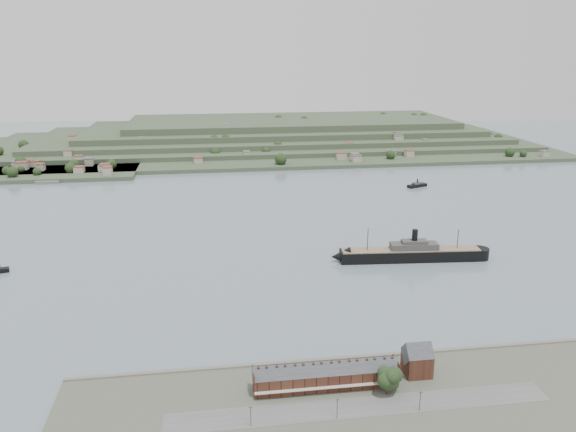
{
  "coord_description": "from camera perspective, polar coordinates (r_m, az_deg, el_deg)",
  "views": [
    {
      "loc": [
        -50.65,
        -349.53,
        126.07
      ],
      "look_at": [
        4.06,
        30.0,
        10.35
      ],
      "focal_mm": 35.0,
      "sensor_mm": 36.0,
      "label": 1
    }
  ],
  "objects": [
    {
      "name": "steamship",
      "position": [
        353.08,
        11.98,
        -3.75
      ],
      "size": [
        98.7,
        18.79,
        23.67
      ],
      "color": "black",
      "rests_on": "ground"
    },
    {
      "name": "ferry_east",
      "position": [
        540.96,
        12.98,
        3.08
      ],
      "size": [
        20.97,
        13.14,
        7.64
      ],
      "color": "black",
      "rests_on": "ground"
    },
    {
      "name": "fig_tree",
      "position": [
        218.6,
        10.31,
        -15.91
      ],
      "size": [
        10.21,
        8.84,
        11.39
      ],
      "color": "#3D2B1C",
      "rests_on": "ground"
    },
    {
      "name": "near_shore",
      "position": [
        211.43,
        7.77,
        -19.65
      ],
      "size": [
        220.0,
        80.0,
        2.6
      ],
      "color": "#4C5142",
      "rests_on": "ground"
    },
    {
      "name": "terrace_row",
      "position": [
        220.94,
        3.87,
        -15.91
      ],
      "size": [
        55.6,
        9.8,
        11.07
      ],
      "color": "#412017",
      "rests_on": "ground"
    },
    {
      "name": "far_peninsula",
      "position": [
        755.45,
        -2.16,
        8.09
      ],
      "size": [
        760.0,
        309.0,
        30.0
      ],
      "color": "#33432C",
      "rests_on": "ground"
    },
    {
      "name": "ground",
      "position": [
        375.01,
        0.04,
        -2.85
      ],
      "size": [
        1400.0,
        1400.0,
        0.0
      ],
      "primitive_type": "plane",
      "color": "slate",
      "rests_on": "ground"
    },
    {
      "name": "gabled_building",
      "position": [
        233.29,
        12.99,
        -14.04
      ],
      "size": [
        10.4,
        10.18,
        14.09
      ],
      "color": "#412017",
      "rests_on": "ground"
    }
  ]
}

